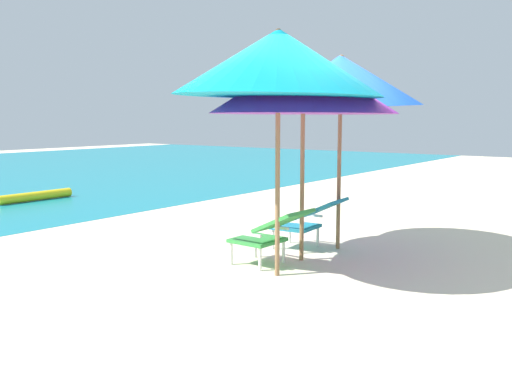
# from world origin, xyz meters

# --- Properties ---
(ground_plane) EXTENTS (40.00, 40.00, 0.00)m
(ground_plane) POSITION_xyz_m (0.00, 4.00, 0.00)
(ground_plane) COLOR beige
(swim_buoy) EXTENTS (1.60, 0.18, 0.18)m
(swim_buoy) POSITION_xyz_m (0.82, 6.63, 0.10)
(swim_buoy) COLOR yellow
(swim_buoy) RESTS_ON ocean_band
(lounge_chair_left) EXTENTS (0.57, 0.89, 0.68)m
(lounge_chair_left) POSITION_xyz_m (-0.52, -0.10, 0.40)
(lounge_chair_left) COLOR #338E3D
(lounge_chair_left) RESTS_ON ground_plane
(lounge_chair_right) EXTENTS (0.60, 0.91, 0.68)m
(lounge_chair_right) POSITION_xyz_m (0.44, -0.03, 0.40)
(lounge_chair_right) COLOR teal
(lounge_chair_right) RESTS_ON ground_plane
(beach_umbrella_left) EXTENTS (2.83, 2.84, 2.59)m
(beach_umbrella_left) POSITION_xyz_m (-0.78, -0.39, 2.23)
(beach_umbrella_left) COLOR olive
(beach_umbrella_left) RESTS_ON ground_plane
(beach_umbrella_center) EXTENTS (2.42, 2.42, 2.40)m
(beach_umbrella_center) POSITION_xyz_m (-0.07, -0.25, 2.06)
(beach_umbrella_center) COLOR olive
(beach_umbrella_center) RESTS_ON ground_plane
(beach_umbrella_right) EXTENTS (2.80, 2.80, 2.48)m
(beach_umbrella_right) POSITION_xyz_m (0.71, -0.31, 2.12)
(beach_umbrella_right) COLOR olive
(beach_umbrella_right) RESTS_ON ground_plane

